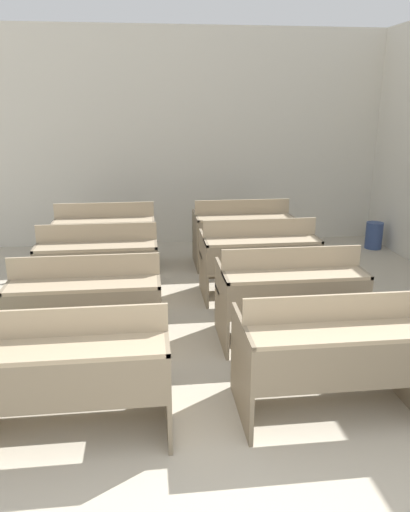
{
  "coord_description": "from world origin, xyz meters",
  "views": [
    {
      "loc": [
        -0.36,
        -1.4,
        2.08
      ],
      "look_at": [
        0.15,
        2.88,
        0.75
      ],
      "focal_mm": 35.0,
      "sensor_mm": 36.0,
      "label": 1
    }
  ],
  "objects_px": {
    "bench_front_right": "(331,351)",
    "bench_second_left": "(87,302)",
    "bench_second_right": "(290,292)",
    "bench_third_left": "(99,261)",
    "bench_back_right": "(242,231)",
    "bench_front_left": "(71,368)",
    "bench_back_left": "(106,235)",
    "wastepaper_bin": "(374,235)",
    "bench_third_right": "(259,256)"
  },
  "relations": [
    {
      "from": "bench_second_right",
      "to": "bench_back_left",
      "type": "height_order",
      "value": "same"
    },
    {
      "from": "bench_second_left",
      "to": "bench_third_right",
      "type": "xyz_separation_m",
      "value": [
        1.74,
        1.14,
        0.0
      ]
    },
    {
      "from": "bench_third_right",
      "to": "wastepaper_bin",
      "type": "distance_m",
      "value": 2.73
    },
    {
      "from": "bench_second_left",
      "to": "bench_second_right",
      "type": "distance_m",
      "value": 1.77
    },
    {
      "from": "bench_back_right",
      "to": "bench_second_left",
      "type": "bearing_deg",
      "value": -127.82
    },
    {
      "from": "bench_front_left",
      "to": "wastepaper_bin",
      "type": "bearing_deg",
      "value": 45.61
    },
    {
      "from": "bench_back_right",
      "to": "wastepaper_bin",
      "type": "relative_size",
      "value": 3.15
    },
    {
      "from": "bench_front_left",
      "to": "bench_back_left",
      "type": "distance_m",
      "value": 3.38
    },
    {
      "from": "bench_second_right",
      "to": "wastepaper_bin",
      "type": "relative_size",
      "value": 3.15
    },
    {
      "from": "bench_second_left",
      "to": "bench_back_left",
      "type": "xyz_separation_m",
      "value": [
        -0.0,
        2.27,
        0.0
      ]
    },
    {
      "from": "bench_front_left",
      "to": "bench_back_left",
      "type": "xyz_separation_m",
      "value": [
        -0.02,
        3.38,
        0.0
      ]
    },
    {
      "from": "bench_second_left",
      "to": "bench_back_right",
      "type": "bearing_deg",
      "value": 52.18
    },
    {
      "from": "bench_front_left",
      "to": "bench_second_left",
      "type": "distance_m",
      "value": 1.11
    },
    {
      "from": "bench_front_right",
      "to": "bench_second_left",
      "type": "xyz_separation_m",
      "value": [
        -1.74,
        1.09,
        0.0
      ]
    },
    {
      "from": "bench_front_right",
      "to": "bench_second_left",
      "type": "bearing_deg",
      "value": 147.96
    },
    {
      "from": "bench_front_right",
      "to": "bench_back_left",
      "type": "xyz_separation_m",
      "value": [
        -1.74,
        3.36,
        0.0
      ]
    },
    {
      "from": "bench_third_left",
      "to": "bench_back_left",
      "type": "bearing_deg",
      "value": 90.34
    },
    {
      "from": "bench_back_left",
      "to": "bench_third_left",
      "type": "bearing_deg",
      "value": -89.66
    },
    {
      "from": "bench_front_right",
      "to": "bench_third_left",
      "type": "bearing_deg",
      "value": 128.05
    },
    {
      "from": "bench_second_left",
      "to": "bench_second_right",
      "type": "height_order",
      "value": "same"
    },
    {
      "from": "bench_second_left",
      "to": "bench_back_right",
      "type": "distance_m",
      "value": 2.87
    },
    {
      "from": "bench_front_right",
      "to": "bench_back_right",
      "type": "xyz_separation_m",
      "value": [
        0.02,
        3.35,
        0.0
      ]
    },
    {
      "from": "bench_back_left",
      "to": "bench_second_right",
      "type": "bearing_deg",
      "value": -51.68
    },
    {
      "from": "bench_third_left",
      "to": "bench_back_left",
      "type": "relative_size",
      "value": 1.0
    },
    {
      "from": "bench_front_left",
      "to": "bench_second_right",
      "type": "bearing_deg",
      "value": 32.94
    },
    {
      "from": "bench_second_right",
      "to": "bench_back_right",
      "type": "height_order",
      "value": "same"
    },
    {
      "from": "bench_front_right",
      "to": "wastepaper_bin",
      "type": "distance_m",
      "value": 4.47
    },
    {
      "from": "bench_front_left",
      "to": "wastepaper_bin",
      "type": "distance_m",
      "value": 5.51
    },
    {
      "from": "bench_second_right",
      "to": "bench_back_right",
      "type": "relative_size",
      "value": 1.0
    },
    {
      "from": "bench_third_right",
      "to": "bench_second_left",
      "type": "bearing_deg",
      "value": -146.7
    },
    {
      "from": "bench_second_right",
      "to": "bench_third_left",
      "type": "xyz_separation_m",
      "value": [
        -1.77,
        1.1,
        0.0
      ]
    },
    {
      "from": "bench_third_right",
      "to": "bench_second_right",
      "type": "bearing_deg",
      "value": -88.35
    },
    {
      "from": "bench_back_left",
      "to": "bench_front_left",
      "type": "bearing_deg",
      "value": -89.61
    },
    {
      "from": "bench_second_left",
      "to": "bench_back_right",
      "type": "xyz_separation_m",
      "value": [
        1.76,
        2.27,
        0.0
      ]
    },
    {
      "from": "bench_second_left",
      "to": "bench_second_right",
      "type": "relative_size",
      "value": 1.0
    },
    {
      "from": "wastepaper_bin",
      "to": "bench_back_right",
      "type": "bearing_deg",
      "value": -165.14
    },
    {
      "from": "bench_front_right",
      "to": "bench_third_left",
      "type": "xyz_separation_m",
      "value": [
        -1.73,
        2.22,
        0.0
      ]
    },
    {
      "from": "bench_second_right",
      "to": "bench_third_left",
      "type": "relative_size",
      "value": 1.0
    },
    {
      "from": "bench_front_left",
      "to": "bench_back_right",
      "type": "height_order",
      "value": "same"
    },
    {
      "from": "bench_front_left",
      "to": "bench_third_left",
      "type": "relative_size",
      "value": 1.0
    },
    {
      "from": "bench_front_right",
      "to": "bench_back_left",
      "type": "height_order",
      "value": "same"
    },
    {
      "from": "bench_back_right",
      "to": "bench_front_right",
      "type": "bearing_deg",
      "value": -90.39
    },
    {
      "from": "bench_front_right",
      "to": "bench_back_right",
      "type": "height_order",
      "value": "same"
    },
    {
      "from": "bench_front_right",
      "to": "bench_front_left",
      "type": "bearing_deg",
      "value": -179.35
    },
    {
      "from": "bench_third_left",
      "to": "bench_front_right",
      "type": "bearing_deg",
      "value": -51.95
    },
    {
      "from": "bench_second_left",
      "to": "bench_third_left",
      "type": "xyz_separation_m",
      "value": [
        0.0,
        1.13,
        0.0
      ]
    },
    {
      "from": "bench_front_left",
      "to": "bench_third_left",
      "type": "height_order",
      "value": "same"
    },
    {
      "from": "bench_third_left",
      "to": "bench_third_right",
      "type": "bearing_deg",
      "value": 0.36
    },
    {
      "from": "bench_second_left",
      "to": "bench_back_left",
      "type": "distance_m",
      "value": 2.27
    },
    {
      "from": "bench_front_right",
      "to": "bench_third_right",
      "type": "height_order",
      "value": "same"
    }
  ]
}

